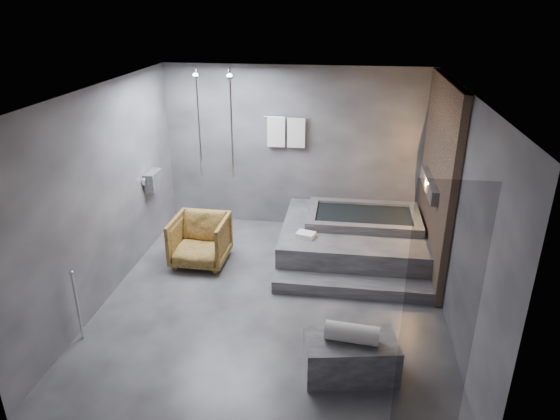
# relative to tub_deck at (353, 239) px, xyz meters

# --- Properties ---
(room) EXTENTS (5.00, 5.04, 2.82)m
(room) POSITION_rel_tub_deck_xyz_m (-0.65, -1.21, 1.48)
(room) COLOR #2F2F32
(room) RESTS_ON ground
(tub_deck) EXTENTS (2.20, 2.00, 0.50)m
(tub_deck) POSITION_rel_tub_deck_xyz_m (0.00, 0.00, 0.00)
(tub_deck) COLOR #353537
(tub_deck) RESTS_ON ground
(tub_step) EXTENTS (2.20, 0.36, 0.18)m
(tub_step) POSITION_rel_tub_deck_xyz_m (0.00, -1.18, -0.16)
(tub_step) COLOR #353537
(tub_step) RESTS_ON ground
(concrete_bench) EXTENTS (1.06, 0.71, 0.44)m
(concrete_bench) POSITION_rel_tub_deck_xyz_m (-0.01, -2.82, -0.03)
(concrete_bench) COLOR #37383A
(concrete_bench) RESTS_ON ground
(driftwood_chair) EXTENTS (0.83, 0.85, 0.76)m
(driftwood_chair) POSITION_rel_tub_deck_xyz_m (-2.31, -0.63, 0.13)
(driftwood_chair) COLOR #4A3212
(driftwood_chair) RESTS_ON ground
(rolled_towel) EXTENTS (0.59, 0.26, 0.20)m
(rolled_towel) POSITION_rel_tub_deck_xyz_m (-0.01, -2.84, 0.29)
(rolled_towel) COLOR silver
(rolled_towel) RESTS_ON concrete_bench
(deck_towel) EXTENTS (0.31, 0.26, 0.07)m
(deck_towel) POSITION_rel_tub_deck_xyz_m (-0.71, -0.53, 0.29)
(deck_towel) COLOR white
(deck_towel) RESTS_ON tub_deck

